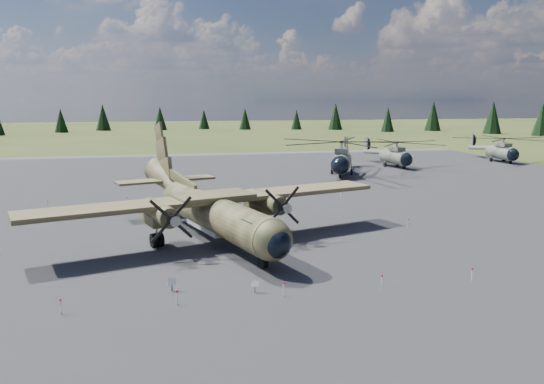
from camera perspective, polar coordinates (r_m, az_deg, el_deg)
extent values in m
plane|color=brown|center=(43.22, -5.57, -5.04)|extent=(500.00, 500.00, 0.00)
cube|color=slate|center=(52.90, -6.87, -2.31)|extent=(120.00, 120.00, 0.04)
cylinder|color=#33381E|center=(41.67, -6.06, -2.38)|extent=(7.87, 17.95, 2.79)
sphere|color=#33381E|center=(33.84, -0.03, -5.19)|extent=(3.41, 3.41, 2.73)
sphere|color=black|center=(33.40, 0.44, -5.48)|extent=(2.50, 2.50, 2.01)
cube|color=black|center=(35.02, -1.30, -3.42)|extent=(2.37, 2.10, 0.55)
cone|color=#33381E|center=(52.32, -11.17, 1.15)|extent=(4.60, 7.34, 4.19)
cube|color=#AAADB0|center=(42.82, -6.56, -3.62)|extent=(3.54, 6.26, 0.50)
cube|color=#2E341B|center=(41.90, -6.36, -0.72)|extent=(28.60, 11.62, 0.35)
cube|color=#33381E|center=(41.86, -6.36, -0.43)|extent=(6.75, 5.16, 0.35)
cylinder|color=#33381E|center=(40.23, -12.06, -2.12)|extent=(2.93, 5.38, 1.49)
cube|color=#33381E|center=(41.11, -12.36, -2.79)|extent=(2.41, 3.67, 0.80)
cone|color=gray|center=(37.22, -10.57, -3.03)|extent=(0.98, 1.08, 0.76)
cylinder|color=black|center=(41.50, -12.27, -5.07)|extent=(1.16, 1.30, 1.09)
cylinder|color=#33381E|center=(43.64, -0.77, -0.97)|extent=(2.93, 5.38, 1.49)
cube|color=#33381E|center=(44.45, -1.26, -1.62)|extent=(2.41, 3.67, 0.80)
cone|color=gray|center=(40.88, 1.40, -1.71)|extent=(0.98, 1.08, 0.76)
cylinder|color=black|center=(44.82, -1.25, -3.74)|extent=(1.16, 1.30, 1.09)
cube|color=#33381E|center=(48.69, -9.80, 1.27)|extent=(2.45, 7.27, 1.67)
cube|color=#2E341B|center=(52.78, -11.34, 1.28)|extent=(9.78, 4.87, 0.22)
cylinder|color=gray|center=(35.13, -0.98, -6.36)|extent=(0.17, 0.17, 0.90)
cylinder|color=black|center=(35.33, -0.98, -7.48)|extent=(0.60, 0.99, 0.93)
cylinder|color=slate|center=(79.33, 7.49, 3.20)|extent=(5.53, 8.29, 2.72)
sphere|color=black|center=(75.44, 7.35, 2.83)|extent=(3.28, 3.28, 2.51)
sphere|color=slate|center=(83.22, 7.63, 3.51)|extent=(3.28, 3.28, 2.51)
cube|color=slate|center=(78.71, 7.51, 4.43)|extent=(3.05, 3.93, 0.82)
cylinder|color=gray|center=(78.64, 7.52, 5.02)|extent=(0.51, 0.51, 1.09)
cylinder|color=slate|center=(87.24, 7.76, 4.04)|extent=(4.42, 8.94, 1.56)
cube|color=slate|center=(91.19, 7.89, 5.15)|extent=(0.81, 1.50, 2.62)
cylinder|color=black|center=(91.17, 8.13, 5.14)|extent=(1.15, 2.64, 2.83)
cylinder|color=black|center=(76.29, 7.35, 1.75)|extent=(0.57, 0.80, 0.74)
cylinder|color=black|center=(80.90, 6.47, 2.22)|extent=(0.64, 0.93, 0.87)
cylinder|color=gray|center=(80.83, 6.48, 2.63)|extent=(0.20, 0.20, 1.58)
cylinder|color=black|center=(80.77, 8.56, 2.16)|extent=(0.64, 0.93, 0.87)
cylinder|color=gray|center=(80.69, 8.57, 2.57)|extent=(0.20, 0.20, 1.58)
cylinder|color=slate|center=(90.80, 13.12, 3.64)|extent=(2.99, 6.73, 2.26)
sphere|color=black|center=(88.08, 14.23, 3.38)|extent=(2.30, 2.30, 2.08)
sphere|color=slate|center=(93.56, 12.06, 3.86)|extent=(2.30, 2.30, 2.08)
cube|color=slate|center=(90.36, 13.27, 4.53)|extent=(1.86, 3.05, 0.68)
cylinder|color=gray|center=(90.30, 13.29, 4.96)|extent=(0.36, 0.36, 0.90)
cylinder|color=slate|center=(96.43, 11.03, 4.25)|extent=(1.64, 7.76, 1.29)
cube|color=slate|center=(99.27, 10.07, 5.09)|extent=(0.34, 1.28, 2.17)
cylinder|color=black|center=(99.43, 10.23, 5.10)|extent=(0.32, 2.34, 2.35)
cylinder|color=black|center=(88.68, 14.01, 2.61)|extent=(0.32, 0.64, 0.61)
cylinder|color=black|center=(91.23, 12.07, 2.88)|extent=(0.35, 0.75, 0.72)
cylinder|color=gray|center=(91.17, 12.08, 3.18)|extent=(0.14, 0.14, 1.31)
cylinder|color=black|center=(92.50, 13.37, 2.93)|extent=(0.35, 0.75, 0.72)
cylinder|color=gray|center=(92.45, 13.38, 3.22)|extent=(0.14, 0.14, 1.31)
cylinder|color=slate|center=(104.46, 23.46, 3.89)|extent=(2.62, 6.78, 2.32)
sphere|color=black|center=(101.70, 24.48, 3.65)|extent=(2.23, 2.23, 2.14)
sphere|color=slate|center=(107.26, 22.49, 4.09)|extent=(2.23, 2.23, 2.14)
cube|color=slate|center=(104.03, 23.62, 4.68)|extent=(1.71, 3.04, 0.70)
cylinder|color=gray|center=(103.98, 23.65, 5.06)|extent=(0.35, 0.35, 0.93)
cylinder|color=slate|center=(110.18, 21.54, 4.45)|extent=(1.14, 7.95, 1.33)
cube|color=slate|center=(113.07, 20.66, 5.22)|extent=(0.26, 1.31, 2.23)
cylinder|color=black|center=(113.23, 20.80, 5.22)|extent=(0.16, 2.41, 2.41)
cylinder|color=black|center=(102.28, 24.25, 2.97)|extent=(0.29, 0.64, 0.63)
cylinder|color=black|center=(104.84, 22.50, 3.23)|extent=(0.31, 0.75, 0.74)
cylinder|color=gray|center=(104.79, 22.52, 3.50)|extent=(0.14, 0.14, 1.35)
cylinder|color=black|center=(106.20, 23.65, 3.23)|extent=(0.31, 0.75, 0.74)
cylinder|color=gray|center=(106.15, 23.67, 3.49)|extent=(0.14, 0.14, 1.35)
cube|color=gray|center=(32.12, -10.72, -9.91)|extent=(0.09, 0.09, 0.61)
cube|color=white|center=(31.97, -10.74, -9.44)|extent=(0.51, 0.25, 0.34)
cube|color=gray|center=(31.36, -1.84, -10.28)|extent=(0.10, 0.10, 0.56)
cube|color=white|center=(31.23, -1.83, -9.84)|extent=(0.48, 0.29, 0.32)
cylinder|color=white|center=(30.41, -21.77, -11.42)|extent=(0.07, 0.07, 0.80)
cylinder|color=red|center=(30.27, -21.81, -10.72)|extent=(0.12, 0.12, 0.10)
cylinder|color=white|center=(29.98, -10.17, -11.16)|extent=(0.07, 0.07, 0.80)
cylinder|color=red|center=(29.84, -10.19, -10.44)|extent=(0.12, 0.12, 0.10)
cylinder|color=white|center=(30.74, 1.27, -10.47)|extent=(0.07, 0.07, 0.80)
cylinder|color=red|center=(30.60, 1.27, -9.76)|extent=(0.12, 0.12, 0.10)
cylinder|color=white|center=(32.60, 11.71, -9.47)|extent=(0.07, 0.07, 0.80)
cylinder|color=red|center=(32.47, 11.74, -8.80)|extent=(0.12, 0.12, 0.10)
cylinder|color=white|center=(35.39, 20.72, -8.36)|extent=(0.07, 0.07, 0.80)
cylinder|color=red|center=(35.28, 20.76, -7.74)|extent=(0.12, 0.12, 0.10)
cylinder|color=white|center=(59.54, -22.98, -1.27)|extent=(0.07, 0.07, 0.80)
cylinder|color=red|center=(59.47, -23.01, -0.89)|extent=(0.12, 0.12, 0.10)
cylinder|color=white|center=(58.57, -15.28, -1.01)|extent=(0.07, 0.07, 0.80)
cylinder|color=red|center=(58.50, -15.29, -0.62)|extent=(0.12, 0.12, 0.10)
cylinder|color=white|center=(58.68, -7.46, -0.72)|extent=(0.07, 0.07, 0.80)
cylinder|color=red|center=(58.61, -7.46, -0.33)|extent=(0.12, 0.12, 0.10)
cylinder|color=white|center=(59.88, 0.19, -0.42)|extent=(0.07, 0.07, 0.80)
cylinder|color=red|center=(59.81, 0.19, -0.05)|extent=(0.12, 0.12, 0.10)
cylinder|color=white|center=(62.09, 7.42, -0.14)|extent=(0.07, 0.07, 0.80)
cylinder|color=red|center=(62.02, 7.42, 0.23)|extent=(0.12, 0.12, 0.10)
cylinder|color=white|center=(47.87, 14.46, -3.35)|extent=(0.07, 0.07, 0.80)
cylinder|color=red|center=(47.78, 14.48, -2.89)|extent=(0.12, 0.12, 0.10)
cone|color=black|center=(189.40, 27.04, 6.97)|extent=(5.72, 5.72, 10.22)
cone|color=black|center=(194.64, 22.65, 7.44)|extent=(6.12, 6.12, 10.92)
cone|color=black|center=(206.03, 16.94, 7.86)|extent=(6.15, 6.15, 10.98)
cone|color=black|center=(195.47, 12.35, 7.65)|extent=(4.89, 4.89, 8.74)
cone|color=black|center=(206.39, 6.84, 8.10)|extent=(5.67, 5.67, 10.12)
cone|color=black|center=(205.91, 2.64, 7.80)|extent=(4.24, 4.24, 7.57)
cone|color=black|center=(205.55, -2.92, 7.88)|extent=(4.57, 4.57, 8.16)
cone|color=black|center=(210.50, -7.33, 7.78)|extent=(4.28, 4.28, 7.65)
cone|color=black|center=(206.47, -11.95, 7.78)|extent=(4.95, 4.95, 8.85)
cone|color=black|center=(208.35, -17.72, 7.67)|extent=(5.46, 5.46, 9.74)
cone|color=black|center=(200.34, -21.76, 7.17)|extent=(4.65, 4.65, 8.31)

